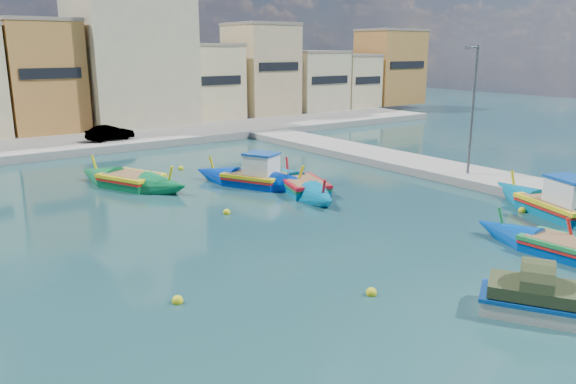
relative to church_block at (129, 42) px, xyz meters
name	(u,v)px	position (x,y,z in m)	size (l,w,h in m)	color
ground	(298,284)	(-10.00, -40.00, -8.41)	(160.00, 160.00, 0.00)	#14313C
east_quay	(569,197)	(8.00, -40.00, -8.16)	(4.00, 70.00, 0.50)	gray
north_quay	(51,147)	(-10.00, -8.00, -8.11)	(80.00, 8.00, 0.60)	gray
north_townhouses	(100,79)	(-3.32, -0.64, -3.41)	(83.20, 7.87, 10.19)	beige
church_block	(129,42)	(0.00, 0.00, 0.00)	(10.00, 10.00, 19.10)	#C6BB94
quay_street_lamp	(472,110)	(7.44, -34.00, -4.07)	(1.18, 0.16, 8.00)	#595B60
luzzu_turquoise_cabin	(560,209)	(4.98, -41.11, -8.03)	(5.25, 9.82, 3.11)	#006D9A
luzzu_blue_cabin	(255,179)	(-3.42, -27.26, -8.04)	(5.56, 8.63, 3.03)	#002EA9
luzzu_cyan_mid	(304,188)	(-2.11, -30.21, -8.14)	(4.62, 8.74, 2.53)	#0071A4
luzzu_green	(131,182)	(-9.39, -23.25, -8.12)	(5.34, 8.78, 2.71)	#0A6F3B
luzzu_blue_south	(567,251)	(-0.02, -44.15, -8.16)	(2.26, 8.16, 2.33)	#0042AB
tender_near	(534,300)	(-5.63, -46.05, -7.93)	(3.04, 3.53, 1.53)	beige
mooring_buoys	(237,224)	(-8.29, -33.17, -8.33)	(23.08, 21.92, 0.36)	yellow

